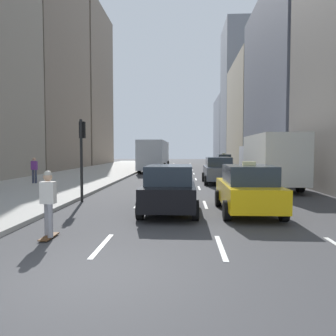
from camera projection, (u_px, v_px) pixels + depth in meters
ground_plane at (84, 279)px, 5.74m from camera, size 160.00×160.00×0.00m
sidewalk_left at (98, 172)px, 33.03m from camera, size 8.00×66.00×0.15m
lane_markings at (195, 176)px, 28.54m from camera, size 5.72×56.00×0.01m
building_row_left at (27, 25)px, 32.48m from camera, size 6.00×54.16×35.64m
building_row_right at (265, 86)px, 41.87m from camera, size 6.00×78.56×26.66m
taxi_lead at (248, 189)px, 11.69m from camera, size 2.02×4.40×1.87m
taxi_second at (224, 161)px, 42.88m from camera, size 2.02×4.40×1.87m
sedan_black_near at (218, 170)px, 22.19m from camera, size 2.02×4.44×1.80m
sedan_silver_behind at (170, 188)px, 11.86m from camera, size 2.02×4.46×1.72m
city_bus at (155, 155)px, 35.99m from camera, size 2.80×11.61×3.25m
box_truck at (269, 159)px, 19.73m from camera, size 2.58×8.40×3.15m
skateboarder at (48, 201)px, 8.33m from camera, size 0.36×0.80×1.75m
pedestrian_far_walking at (34, 169)px, 21.03m from camera, size 0.36×0.22×1.65m
traffic_light_pole at (82, 147)px, 14.29m from camera, size 0.24×0.42×3.60m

